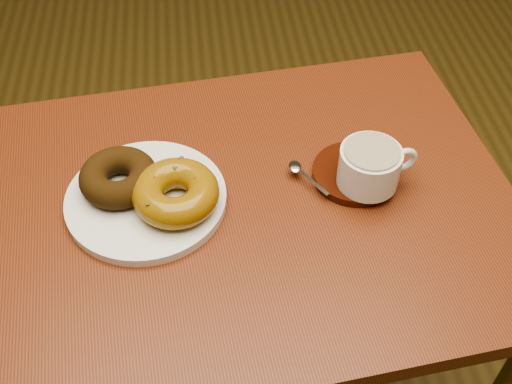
{
  "coord_description": "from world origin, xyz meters",
  "views": [
    {
      "loc": [
        -0.3,
        -0.81,
        1.49
      ],
      "look_at": [
        -0.23,
        -0.17,
        0.79
      ],
      "focal_mm": 45.0,
      "sensor_mm": 36.0,
      "label": 1
    }
  ],
  "objects": [
    {
      "name": "donut_caramel",
      "position": [
        -0.35,
        -0.17,
        0.81
      ],
      "size": [
        0.14,
        0.14,
        0.05
      ],
      "rotation": [
        0.0,
        0.0,
        0.14
      ],
      "color": "#8B610F",
      "rests_on": "donut_plate"
    },
    {
      "name": "donut_plate",
      "position": [
        -0.4,
        -0.15,
        0.78
      ],
      "size": [
        0.29,
        0.29,
        0.01
      ],
      "primitive_type": "cylinder",
      "rotation": [
        0.0,
        0.0,
        0.25
      ],
      "color": "silver",
      "rests_on": "cafe_table"
    },
    {
      "name": "ground",
      "position": [
        0.0,
        0.0,
        0.0
      ],
      "size": [
        6.0,
        6.0,
        0.0
      ],
      "primitive_type": "plane",
      "color": "brown",
      "rests_on": "ground"
    },
    {
      "name": "donut_cinnamon",
      "position": [
        -0.43,
        -0.13,
        0.81
      ],
      "size": [
        0.14,
        0.14,
        0.04
      ],
      "primitive_type": "torus",
      "rotation": [
        0.0,
        0.0,
        0.24
      ],
      "color": "#321F0A",
      "rests_on": "donut_plate"
    },
    {
      "name": "cafe_table",
      "position": [
        -0.25,
        -0.17,
        0.65
      ],
      "size": [
        0.88,
        0.7,
        0.77
      ],
      "rotation": [
        0.0,
        0.0,
        0.1
      ],
      "color": "#622B15",
      "rests_on": "ground"
    },
    {
      "name": "saucer",
      "position": [
        -0.07,
        -0.13,
        0.78
      ],
      "size": [
        0.15,
        0.15,
        0.01
      ],
      "primitive_type": "cylinder",
      "rotation": [
        0.0,
        0.0,
        -0.11
      ],
      "color": "#341107",
      "rests_on": "cafe_table"
    },
    {
      "name": "teaspoon",
      "position": [
        -0.16,
        -0.12,
        0.79
      ],
      "size": [
        0.05,
        0.08,
        0.01
      ],
      "rotation": [
        0.0,
        0.0,
        0.56
      ],
      "color": "silver",
      "rests_on": "saucer"
    },
    {
      "name": "coffee_cup",
      "position": [
        -0.06,
        -0.16,
        0.82
      ],
      "size": [
        0.12,
        0.09,
        0.07
      ],
      "rotation": [
        0.0,
        0.0,
        0.13
      ],
      "color": "silver",
      "rests_on": "saucer"
    }
  ]
}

